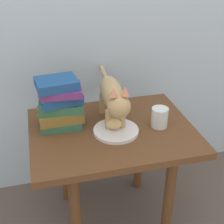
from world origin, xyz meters
TOP-DOWN VIEW (x-y plane):
  - ground_plane at (0.00, 0.00)m, footprint 6.00×6.00m
  - side_table at (0.00, 0.00)m, footprint 0.68×0.52m
  - plate at (0.01, -0.03)m, footprint 0.19×0.19m
  - bread_roll at (-0.00, -0.02)m, footprint 0.09×0.10m
  - cat at (0.01, 0.04)m, footprint 0.11×0.48m
  - book_stack at (-0.20, 0.08)m, footprint 0.19×0.16m
  - candle_jar at (0.20, -0.03)m, footprint 0.07×0.07m

SIDE VIEW (x-z plane):
  - ground_plane at x=0.00m, z-range 0.00..0.00m
  - side_table at x=0.00m, z-range 0.18..0.70m
  - plate at x=0.01m, z-range 0.53..0.54m
  - candle_jar at x=0.20m, z-range 0.52..0.61m
  - bread_roll at x=0.00m, z-range 0.54..0.59m
  - book_stack at x=-0.20m, z-range 0.52..0.74m
  - cat at x=0.01m, z-range 0.54..0.77m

